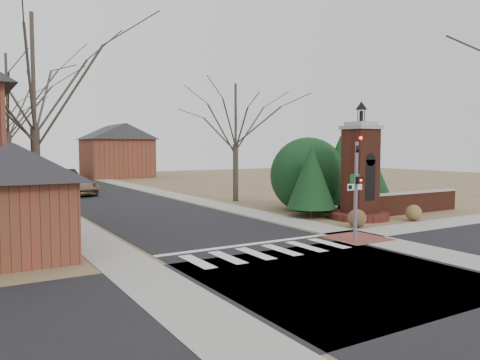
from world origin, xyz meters
TOP-DOWN VIEW (x-y plane):
  - ground at (0.00, 0.00)m, footprint 120.00×120.00m
  - main_street at (0.00, 22.00)m, footprint 8.00×70.00m
  - cross_street at (0.00, -3.00)m, footprint 120.00×8.00m
  - crosswalk_zone at (0.00, 0.80)m, footprint 8.00×2.20m
  - stop_bar at (0.00, 2.30)m, footprint 8.00×0.35m
  - sidewalk_right_main at (5.20, 22.00)m, footprint 2.00×60.00m
  - sidewalk_left at (-5.20, 22.00)m, footprint 2.00×60.00m
  - curb_apron at (4.80, 1.00)m, footprint 2.40×2.40m
  - traffic_signal_pole at (4.30, 0.57)m, footprint 0.28×0.41m
  - sign_post at (5.59, 1.99)m, footprint 0.90×0.07m
  - brick_gate_monument at (9.00, 4.99)m, footprint 3.20×3.20m
  - brick_garden_wall at (13.50, 5.00)m, footprint 7.50×0.50m
  - garage_left at (-8.52, 4.49)m, footprint 4.80×4.80m
  - house_distant_right at (7.99, 47.99)m, footprint 8.80×8.80m
  - evergreen_near at (7.20, 7.00)m, footprint 2.80×2.80m
  - evergreen_mid at (10.50, 8.20)m, footprint 3.40×3.40m
  - evergreen_far at (12.50, 7.20)m, footprint 2.40×2.40m
  - evergreen_mass at (9.00, 9.50)m, footprint 4.80×4.80m
  - bare_tree_0 at (-7.00, 9.00)m, footprint 8.05×8.05m
  - bare_tree_1 at (-7.00, 22.00)m, footprint 8.40×8.40m
  - bare_tree_3 at (7.50, 16.00)m, footprint 7.00×7.00m
  - pickup_truck at (-1.84, 26.77)m, footprint 3.44×6.19m
  - distant_car at (1.60, 47.29)m, footprint 1.76×4.04m
  - dry_shrub_left at (6.80, 3.00)m, footprint 0.92×0.92m
  - dry_shrub_right at (11.00, 3.00)m, footprint 0.87×0.87m

SIDE VIEW (x-z plane):
  - ground at x=0.00m, z-range 0.00..0.00m
  - main_street at x=0.00m, z-range 0.00..0.01m
  - cross_street at x=0.00m, z-range 0.00..0.01m
  - crosswalk_zone at x=0.00m, z-range 0.00..0.02m
  - stop_bar at x=0.00m, z-range 0.00..0.02m
  - sidewalk_right_main at x=5.20m, z-range 0.00..0.02m
  - sidewalk_left at x=-5.20m, z-range 0.00..0.02m
  - curb_apron at x=4.80m, z-range 0.00..0.02m
  - dry_shrub_right at x=11.00m, z-range 0.00..0.87m
  - dry_shrub_left at x=6.80m, z-range 0.00..0.92m
  - distant_car at x=1.60m, z-range 0.00..1.29m
  - brick_garden_wall at x=13.50m, z-range 0.01..1.31m
  - pickup_truck at x=-1.84m, z-range 0.00..1.64m
  - evergreen_far at x=12.50m, z-range 0.25..3.55m
  - sign_post at x=5.59m, z-range 0.57..3.32m
  - brick_gate_monument at x=9.00m, z-range -1.07..5.40m
  - garage_left at x=-8.52m, z-range 0.09..4.38m
  - evergreen_near at x=7.20m, z-range 0.25..4.35m
  - evergreen_mass at x=9.00m, z-range 0.00..4.80m
  - traffic_signal_pole at x=4.30m, z-range 0.34..4.84m
  - evergreen_mid at x=10.50m, z-range 0.25..4.95m
  - house_distant_right at x=7.99m, z-range 0.00..7.30m
  - bare_tree_3 at x=7.50m, z-range 1.84..11.54m
  - bare_tree_0 at x=-7.00m, z-range 2.12..13.27m
  - bare_tree_1 at x=-7.00m, z-range 2.21..13.85m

